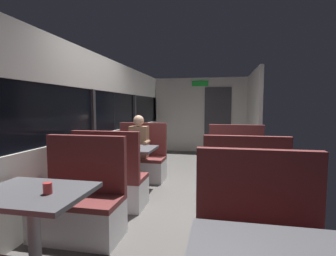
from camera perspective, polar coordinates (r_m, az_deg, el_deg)
The scene contains 14 objects.
ground_plane at distance 4.18m, azimuth 2.53°, elevation -15.29°, with size 3.30×9.20×0.02m, color #514F4C.
carriage_window_panel_left at distance 4.39m, azimuth -16.47°, elevation 0.48°, with size 0.09×8.48×2.30m.
carriage_end_bulkhead at distance 8.09m, azimuth 7.50°, elevation 2.79°, with size 2.90×0.11×2.30m.
carriage_aisle_panel_right at distance 6.94m, azimuth 18.39°, elevation 2.33°, with size 0.08×2.40×2.30m, color beige.
dining_table_near_window at distance 2.45m, azimuth -27.79°, elevation -14.52°, with size 0.90×0.70×0.74m.
bench_near_window_facing_entry at distance 3.10m, azimuth -19.05°, elevation -16.24°, with size 0.95×0.50×1.10m.
dining_table_mid_window at distance 4.37m, azimuth -8.86°, elevation -5.60°, with size 0.90×0.70×0.74m.
bench_mid_window_facing_end at distance 3.81m, azimuth -12.49°, elevation -12.05°, with size 0.95×0.50×1.10m.
bench_mid_window_facing_entry at distance 5.08m, azimuth -6.07°, elevation -7.67°, with size 0.95×0.50×1.10m.
dining_table_rear_aisle at distance 3.92m, azimuth 15.59°, elevation -6.93°, with size 0.90×0.70×0.74m.
bench_rear_aisle_facing_end at distance 3.33m, azimuth 16.39°, elevation -14.63°, with size 0.95×0.50×1.10m.
bench_rear_aisle_facing_entry at distance 4.67m, azimuth 14.86°, elevation -8.92°, with size 0.95×0.50×1.10m.
seated_passenger at distance 4.97m, azimuth -6.35°, elevation -5.49°, with size 0.47×0.55×1.26m.
coffee_cup_primary at distance 2.29m, azimuth -25.16°, elevation -12.03°, with size 0.07×0.07×0.09m.
Camera 1 is at (0.59, -3.88, 1.43)m, focal length 27.47 mm.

